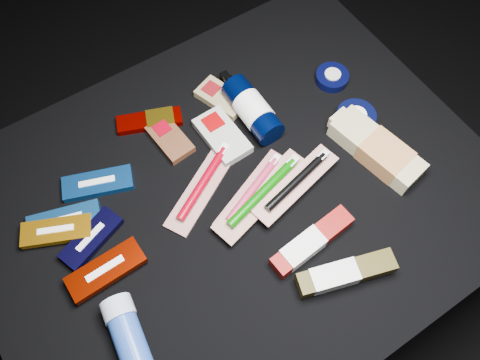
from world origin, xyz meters
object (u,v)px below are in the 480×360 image
lotion_bottle (252,109)px  toothpaste_carton_red (309,244)px  bodywash_bottle (378,150)px  deodorant_stick (127,334)px

lotion_bottle → toothpaste_carton_red: 0.30m
bodywash_bottle → deodorant_stick: deodorant_stick is taller
toothpaste_carton_red → deodorant_stick: bearing=169.3°
bodywash_bottle → deodorant_stick: (-0.58, -0.04, 0.00)m
lotion_bottle → bodywash_bottle: lotion_bottle is taller
lotion_bottle → toothpaste_carton_red: bearing=-103.1°
lotion_bottle → toothpaste_carton_red: (-0.07, -0.29, -0.01)m
deodorant_stick → toothpaste_carton_red: 0.35m
lotion_bottle → bodywash_bottle: bearing=-52.3°
deodorant_stick → lotion_bottle: bearing=38.8°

